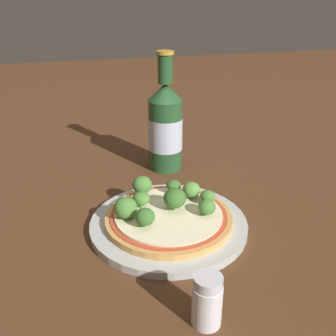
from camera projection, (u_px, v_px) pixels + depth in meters
ground_plane at (165, 220)px, 0.64m from camera, size 3.00×3.00×0.00m
plate at (171, 224)px, 0.61m from camera, size 0.24×0.24×0.01m
pizza at (170, 217)px, 0.61m from camera, size 0.20×0.20×0.01m
broccoli_floret_0 at (208, 196)px, 0.62m from camera, size 0.02×0.02×0.02m
broccoli_floret_1 at (175, 198)px, 0.61m from camera, size 0.04×0.04×0.04m
broccoli_floret_2 at (207, 207)px, 0.59m from camera, size 0.03×0.03×0.03m
broccoli_floret_3 at (191, 190)px, 0.64m from camera, size 0.03×0.03×0.03m
broccoli_floret_4 at (125, 208)px, 0.59m from camera, size 0.04×0.04×0.03m
broccoli_floret_5 at (145, 217)px, 0.57m from camera, size 0.03×0.03×0.03m
broccoli_floret_6 at (141, 199)px, 0.61m from camera, size 0.03×0.03×0.03m
broccoli_floret_7 at (173, 186)px, 0.66m from camera, size 0.02×0.02×0.02m
broccoli_floret_8 at (142, 185)px, 0.65m from camera, size 0.03×0.03×0.03m
beer_bottle at (165, 126)px, 0.78m from camera, size 0.07×0.07×0.24m
pepper_shaker at (207, 301)px, 0.43m from camera, size 0.03×0.03×0.06m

